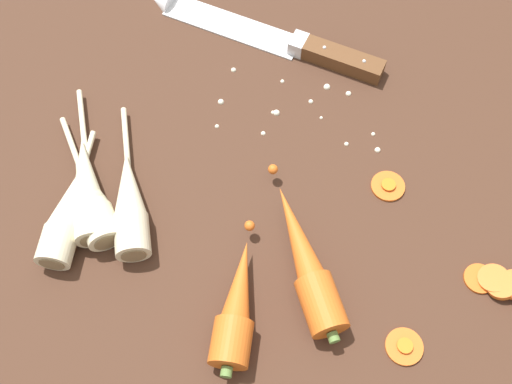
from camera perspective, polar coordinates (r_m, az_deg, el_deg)
ground_plane at (r=75.30cm, az=0.05°, el=0.08°), size 120.00×90.00×4.00cm
chefs_knife at (r=86.85cm, az=0.33°, el=14.67°), size 33.26×16.67×4.18cm
whole_carrot at (r=67.15cm, az=4.73°, el=-6.54°), size 9.45×21.13×4.20cm
whole_carrot_second at (r=65.27cm, az=-1.81°, el=-10.67°), size 5.53×17.40×4.20cm
parsnip_front at (r=72.93cm, az=-15.26°, el=-0.54°), size 10.39×18.06×4.00cm
parsnip_mid_left at (r=71.61cm, az=-11.76°, el=-0.94°), size 6.44×20.80×4.00cm
parsnip_mid_right at (r=72.60cm, az=-17.40°, el=-2.21°), size 4.88×18.25×4.00cm
parsnip_back at (r=73.80cm, az=-15.53°, el=0.55°), size 7.64×21.88×4.00cm
carrot_slice_stack at (r=72.70cm, az=22.54°, el=-7.92°), size 8.82×5.03×2.99cm
carrot_slice_stray_near at (r=67.73cm, az=13.75°, el=-13.86°), size 4.02×4.02×0.70cm
carrot_slice_stray_mid at (r=74.65cm, az=12.29°, el=0.54°), size 4.09×4.09×0.70cm
mince_crumbs at (r=79.51cm, az=3.81°, el=8.09°), size 20.89×12.84×0.89cm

